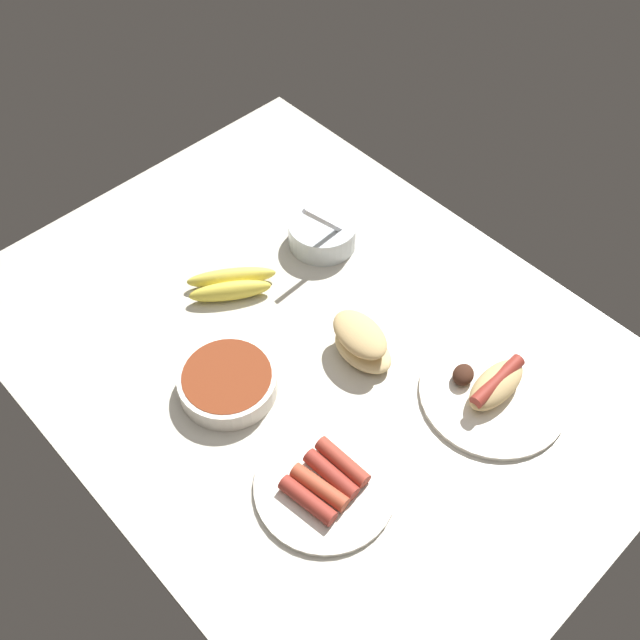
{
  "coord_description": "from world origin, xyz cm",
  "views": [
    {
      "loc": [
        58.38,
        -52.76,
        109.21
      ],
      "look_at": [
        -1.5,
        3.55,
        3.0
      ],
      "focal_mm": 41.64,
      "sensor_mm": 36.0,
      "label": 1
    }
  ],
  "objects_px": {
    "bread_stack": "(361,342)",
    "bowl_coleslaw": "(323,231)",
    "plate_hotdog_assembled": "(493,389)",
    "bowl_chili": "(228,381)",
    "banana_bunch": "(231,284)",
    "plate_sausages": "(325,484)"
  },
  "relations": [
    {
      "from": "banana_bunch",
      "to": "plate_hotdog_assembled",
      "type": "xyz_separation_m",
      "value": [
        0.49,
        0.18,
        -0.0
      ]
    },
    {
      "from": "plate_sausages",
      "to": "bread_stack",
      "type": "height_order",
      "value": "bread_stack"
    },
    {
      "from": "bowl_chili",
      "to": "banana_bunch",
      "type": "bearing_deg",
      "value": 139.67
    },
    {
      "from": "banana_bunch",
      "to": "bread_stack",
      "type": "bearing_deg",
      "value": 15.21
    },
    {
      "from": "plate_hotdog_assembled",
      "to": "bowl_coleslaw",
      "type": "bearing_deg",
      "value": 175.41
    },
    {
      "from": "bowl_chili",
      "to": "plate_hotdog_assembled",
      "type": "bearing_deg",
      "value": 45.36
    },
    {
      "from": "plate_hotdog_assembled",
      "to": "bowl_chili",
      "type": "height_order",
      "value": "plate_hotdog_assembled"
    },
    {
      "from": "banana_bunch",
      "to": "plate_sausages",
      "type": "bearing_deg",
      "value": -19.61
    },
    {
      "from": "plate_hotdog_assembled",
      "to": "bowl_chili",
      "type": "bearing_deg",
      "value": -134.64
    },
    {
      "from": "bowl_chili",
      "to": "bread_stack",
      "type": "relative_size",
      "value": 1.27
    },
    {
      "from": "plate_hotdog_assembled",
      "to": "plate_sausages",
      "type": "xyz_separation_m",
      "value": [
        -0.07,
        -0.33,
        -0.01
      ]
    },
    {
      "from": "plate_hotdog_assembled",
      "to": "bread_stack",
      "type": "bearing_deg",
      "value": -154.07
    },
    {
      "from": "bread_stack",
      "to": "bowl_chili",
      "type": "bearing_deg",
      "value": -115.51
    },
    {
      "from": "bowl_chili",
      "to": "plate_sausages",
      "type": "height_order",
      "value": "bowl_chili"
    },
    {
      "from": "banana_bunch",
      "to": "bowl_chili",
      "type": "distance_m",
      "value": 0.22
    },
    {
      "from": "plate_hotdog_assembled",
      "to": "plate_sausages",
      "type": "relative_size",
      "value": 1.13
    },
    {
      "from": "bread_stack",
      "to": "bowl_coleslaw",
      "type": "bearing_deg",
      "value": 150.32
    },
    {
      "from": "banana_bunch",
      "to": "bowl_coleslaw",
      "type": "bearing_deg",
      "value": 83.24
    },
    {
      "from": "plate_hotdog_assembled",
      "to": "bowl_coleslaw",
      "type": "height_order",
      "value": "bowl_coleslaw"
    },
    {
      "from": "bowl_chili",
      "to": "plate_sausages",
      "type": "relative_size",
      "value": 0.75
    },
    {
      "from": "bowl_chili",
      "to": "bread_stack",
      "type": "height_order",
      "value": "bread_stack"
    },
    {
      "from": "banana_bunch",
      "to": "plate_sausages",
      "type": "height_order",
      "value": "banana_bunch"
    }
  ]
}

